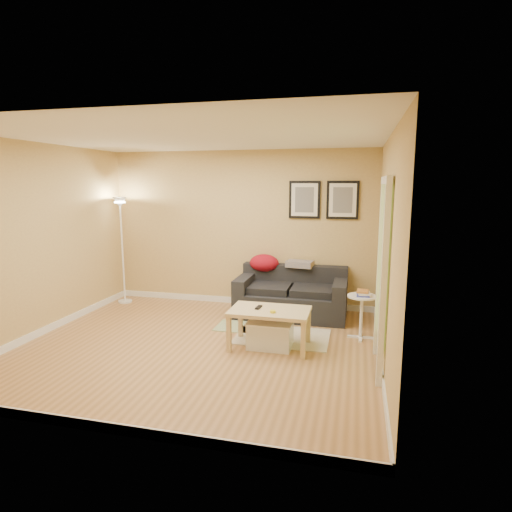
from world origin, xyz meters
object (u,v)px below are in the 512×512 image
Objects in this scene: book_stack at (363,293)px; floor_lamp at (123,253)px; sofa at (291,292)px; storage_bin at (270,334)px; coffee_table at (270,328)px; side_table at (361,317)px.

floor_lamp is at bearing 169.28° from book_stack.
book_stack is at bearing -35.27° from sofa.
floor_lamp is at bearing 153.95° from storage_bin.
sofa is 1.37m from coffee_table.
side_table is at bearing -11.62° from floor_lamp.
floor_lamp is at bearing 168.38° from side_table.
side_table is 0.32× the size of floor_lamp.
floor_lamp reaches higher than coffee_table.
floor_lamp is (-4.03, 0.82, 0.25)m from book_stack.
storage_bin is 1.27m from side_table.
sofa is 2.87× the size of side_table.
storage_bin is 1.36m from book_stack.
floor_lamp is at bearing 159.78° from coffee_table.
book_stack is at bearing 33.99° from coffee_table.
sofa is at bearing 144.22° from side_table.
storage_bin is 0.96× the size of side_table.
sofa is 1.71× the size of coffee_table.
coffee_table is 0.07m from storage_bin.
coffee_table is 1.76× the size of storage_bin.
coffee_table is 1.27m from side_table.
side_table reaches higher than coffee_table.
side_table is (1.12, 0.60, 0.05)m from coffee_table.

